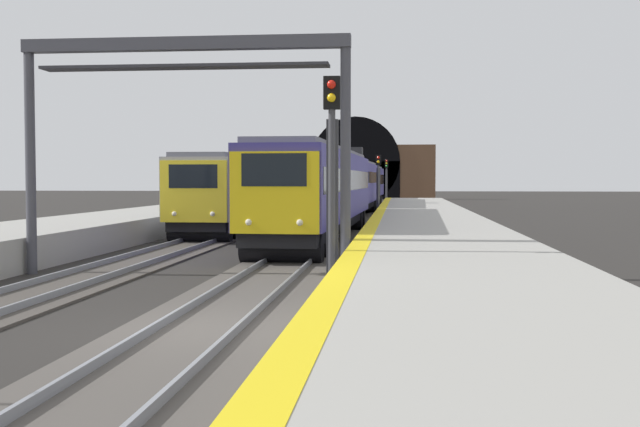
% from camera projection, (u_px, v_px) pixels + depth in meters
% --- Properties ---
extents(ground_plane, '(320.00, 320.00, 0.00)m').
position_uv_depth(ground_plane, '(201.00, 332.00, 13.62)').
color(ground_plane, '#282623').
extents(platform_right, '(112.00, 4.91, 1.02)m').
position_uv_depth(platform_right, '(471.00, 307.00, 13.12)').
color(platform_right, '#9E9B93').
rests_on(platform_right, ground_plane).
extents(platform_right_edge_strip, '(112.00, 0.50, 0.01)m').
position_uv_depth(platform_right_edge_strip, '(340.00, 275.00, 13.33)').
color(platform_right_edge_strip, yellow).
rests_on(platform_right_edge_strip, platform_right).
extents(track_main_line, '(160.00, 2.94, 0.21)m').
position_uv_depth(track_main_line, '(201.00, 329.00, 13.62)').
color(track_main_line, '#4C4742').
rests_on(track_main_line, ground_plane).
extents(train_main_approaching, '(62.33, 3.42, 4.87)m').
position_uv_depth(train_main_approaching, '(350.00, 185.00, 54.31)').
color(train_main_approaching, navy).
rests_on(train_main_approaching, ground_plane).
extents(train_adjacent_platform, '(37.84, 2.99, 4.69)m').
position_uv_depth(train_adjacent_platform, '(271.00, 187.00, 50.24)').
color(train_adjacent_platform, gray).
rests_on(train_adjacent_platform, ground_plane).
extents(railway_signal_near, '(0.39, 0.38, 5.01)m').
position_uv_depth(railway_signal_near, '(332.00, 167.00, 17.86)').
color(railway_signal_near, '#38383D').
rests_on(railway_signal_near, ground_plane).
extents(railway_signal_mid, '(0.39, 0.38, 4.42)m').
position_uv_depth(railway_signal_mid, '(378.00, 180.00, 56.29)').
color(railway_signal_mid, '#4C4C54').
rests_on(railway_signal_mid, ground_plane).
extents(railway_signal_far, '(0.39, 0.38, 5.01)m').
position_uv_depth(railway_signal_far, '(386.00, 176.00, 90.69)').
color(railway_signal_far, '#38383D').
rests_on(railway_signal_far, ground_plane).
extents(overhead_signal_gantry, '(0.70, 9.13, 6.53)m').
position_uv_depth(overhead_signal_gantry, '(184.00, 93.00, 21.25)').
color(overhead_signal_gantry, '#3F3F47').
rests_on(overhead_signal_gantry, ground_plane).
extents(tunnel_portal, '(2.16, 21.06, 11.79)m').
position_uv_depth(tunnel_portal, '(356.00, 172.00, 103.99)').
color(tunnel_portal, brown).
rests_on(tunnel_portal, ground_plane).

